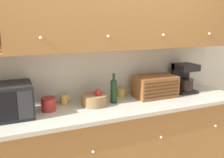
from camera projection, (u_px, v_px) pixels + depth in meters
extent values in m
cube|color=beige|center=(103.00, 67.00, 2.86)|extent=(5.33, 0.06, 2.60)
cube|color=#A36B38|center=(115.00, 148.00, 2.74)|extent=(2.93, 0.64, 0.92)
cube|color=beige|center=(116.00, 107.00, 2.62)|extent=(2.95, 0.67, 0.04)
sphere|color=white|center=(93.00, 152.00, 2.26)|extent=(0.03, 0.03, 0.03)
sphere|color=white|center=(161.00, 137.00, 2.54)|extent=(0.03, 0.03, 0.03)
sphere|color=white|center=(215.00, 126.00, 2.82)|extent=(0.03, 0.03, 0.03)
cube|color=beige|center=(105.00, 73.00, 2.84)|extent=(2.93, 0.01, 0.57)
cube|color=#A36B38|center=(129.00, 9.00, 2.60)|extent=(2.51, 0.37, 0.81)
sphere|color=white|center=(41.00, 38.00, 2.13)|extent=(0.03, 0.03, 0.03)
sphere|color=white|center=(108.00, 36.00, 2.37)|extent=(0.03, 0.03, 0.03)
sphere|color=white|center=(164.00, 35.00, 2.61)|extent=(0.03, 0.03, 0.03)
sphere|color=white|center=(210.00, 34.00, 2.85)|extent=(0.03, 0.03, 0.03)
cube|color=black|center=(0.00, 102.00, 2.23)|extent=(0.56, 0.36, 0.31)
cube|color=#2D2D33|center=(25.00, 105.00, 2.14)|extent=(0.12, 0.01, 0.25)
cylinder|color=#B22D28|center=(49.00, 105.00, 2.43)|extent=(0.14, 0.14, 0.13)
cylinder|color=maroon|center=(48.00, 98.00, 2.42)|extent=(0.15, 0.15, 0.01)
cylinder|color=gold|center=(64.00, 100.00, 2.63)|extent=(0.08, 0.08, 0.10)
torus|color=gold|center=(69.00, 99.00, 2.64)|extent=(0.01, 0.07, 0.07)
cylinder|color=#937047|center=(94.00, 100.00, 2.60)|extent=(0.27, 0.27, 0.11)
sphere|color=red|center=(98.00, 93.00, 2.57)|extent=(0.08, 0.08, 0.08)
cylinder|color=#19381E|center=(114.00, 93.00, 2.67)|extent=(0.07, 0.07, 0.22)
sphere|color=#19381E|center=(114.00, 82.00, 2.64)|extent=(0.07, 0.07, 0.07)
cylinder|color=#19381E|center=(114.00, 77.00, 2.63)|extent=(0.03, 0.03, 0.08)
cylinder|color=gold|center=(121.00, 93.00, 2.89)|extent=(0.09, 0.09, 0.10)
torus|color=gold|center=(125.00, 92.00, 2.91)|extent=(0.01, 0.07, 0.07)
cube|color=brown|center=(155.00, 86.00, 2.88)|extent=(0.48, 0.28, 0.25)
cube|color=#4B2C16|center=(162.00, 96.00, 2.77)|extent=(0.44, 0.01, 0.02)
cube|color=#4B2C16|center=(162.00, 93.00, 2.76)|extent=(0.44, 0.01, 0.02)
cube|color=#4B2C16|center=(162.00, 89.00, 2.75)|extent=(0.44, 0.01, 0.02)
cube|color=#4B2C16|center=(162.00, 86.00, 2.74)|extent=(0.44, 0.01, 0.02)
cube|color=#4B2C16|center=(163.00, 83.00, 2.73)|extent=(0.44, 0.01, 0.02)
cube|color=black|center=(184.00, 91.00, 3.09)|extent=(0.25, 0.24, 0.03)
cylinder|color=black|center=(186.00, 85.00, 3.06)|extent=(0.18, 0.18, 0.14)
cube|color=black|center=(180.00, 77.00, 3.14)|extent=(0.25, 0.05, 0.35)
cube|color=black|center=(186.00, 67.00, 3.02)|extent=(0.25, 0.24, 0.08)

